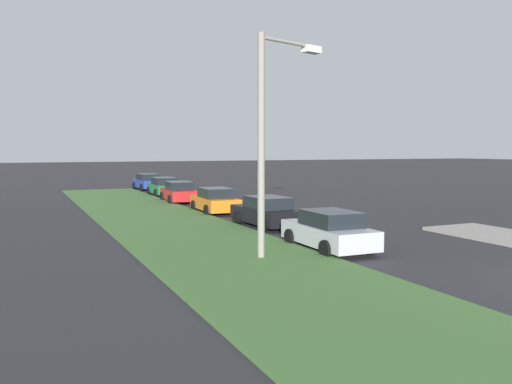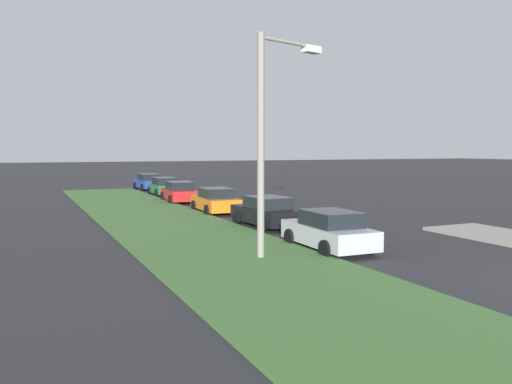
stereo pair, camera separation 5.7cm
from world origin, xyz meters
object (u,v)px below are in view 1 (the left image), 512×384
parked_car_black (266,212)px  streetlight (269,129)px  parked_car_orange (215,201)px  parked_car_red (179,192)px  parked_car_silver (329,231)px  parked_car_blue (148,182)px  parked_car_green (163,187)px

parked_car_black → streetlight: 8.25m
parked_car_orange → parked_car_red: size_ratio=0.99×
parked_car_silver → parked_car_orange: size_ratio=0.99×
parked_car_silver → parked_car_blue: 31.55m
parked_car_blue → streetlight: bearing=171.6°
parked_car_silver → parked_car_green: (24.96, -0.30, 0.00)m
parked_car_red → parked_car_orange: bearing=-174.8°
parked_car_silver → streetlight: size_ratio=0.58×
parked_car_black → streetlight: size_ratio=0.58×
parked_car_silver → parked_car_orange: 12.44m
parked_car_blue → streetlight: (-32.07, 3.27, 3.67)m
parked_car_silver → parked_car_orange: (12.44, -0.09, 0.00)m
parked_car_green → streetlight: streetlight is taller
parked_car_green → streetlight: 25.93m
parked_car_orange → streetlight: 13.77m
parked_car_silver → parked_car_red: (19.19, 0.12, 0.00)m
parked_car_silver → parked_car_black: size_ratio=0.99×
parked_car_silver → parked_car_green: same height
parked_car_orange → parked_car_red: 6.75m
parked_car_silver → parked_car_red: 19.19m
parked_car_silver → streetlight: 4.61m
parked_car_black → parked_car_green: same height
parked_car_silver → parked_car_red: size_ratio=0.99×
streetlight → parked_car_green: bearing=-6.8°
parked_car_silver → parked_car_orange: same height
parked_car_green → parked_car_blue: (6.59, -0.24, 0.00)m
parked_car_black → parked_car_blue: 25.38m
parked_car_black → streetlight: bearing=152.1°
parked_car_blue → parked_car_orange: bearing=176.1°
parked_car_green → streetlight: (-25.49, 3.03, 3.67)m
parked_car_silver → parked_car_red: bearing=1.9°
parked_car_red → parked_car_green: same height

